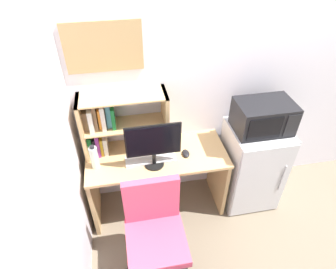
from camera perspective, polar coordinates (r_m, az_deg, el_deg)
wall_back at (r=3.01m, az=22.28°, el=11.13°), size 6.40×0.04×2.60m
desk at (r=2.84m, az=-2.11°, el=-7.32°), size 1.30×0.55×0.74m
hutch_bookshelf at (r=2.59m, az=-11.09°, el=2.31°), size 0.76×0.26×0.58m
monitor at (r=2.43m, az=-2.88°, el=-1.71°), size 0.47×0.17×0.43m
keyboard at (r=2.63m, az=-3.42°, el=-4.92°), size 0.45×0.13×0.02m
computer_mouse at (r=2.68m, az=3.54°, el=-3.72°), size 0.07×0.11×0.03m
water_bottle at (r=2.57m, az=-14.31°, el=-4.38°), size 0.07×0.07×0.24m
mini_fridge at (r=3.09m, az=16.10°, el=-5.81°), size 0.54×0.53×0.93m
microwave at (r=2.72m, az=18.29°, el=3.36°), size 0.51×0.35×0.28m
desk_chair at (r=2.52m, az=-2.51°, el=-19.81°), size 0.54×0.54×0.95m
wall_corkboard at (r=2.38m, az=-12.58°, el=16.45°), size 0.61×0.02×0.40m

